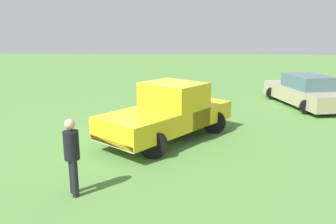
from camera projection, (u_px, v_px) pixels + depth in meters
name	position (u px, v px, depth m)	size (l,w,h in m)	color
ground_plane	(149.00, 135.00, 11.11)	(80.00, 80.00, 0.00)	#54843D
pickup_truck	(170.00, 110.00, 10.54)	(4.38, 4.87, 1.81)	black
sedan_near	(305.00, 92.00, 15.26)	(2.74, 5.04, 1.47)	black
person_bystander	(72.00, 153.00, 6.81)	(0.44, 0.44, 1.68)	black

